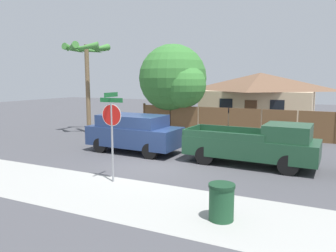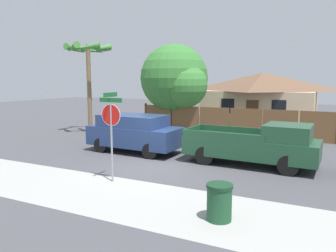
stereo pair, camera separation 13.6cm
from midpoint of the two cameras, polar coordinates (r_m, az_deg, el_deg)
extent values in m
plane|color=#47474C|center=(13.61, -3.18, -6.88)|extent=(80.00, 80.00, 0.00)
cube|color=#A3A39E|center=(10.73, -12.66, -11.18)|extent=(36.00, 3.20, 0.01)
cube|color=brown|center=(22.70, -2.08, 1.42)|extent=(1.94, 0.06, 1.76)
cube|color=brown|center=(21.84, 2.61, 1.16)|extent=(1.94, 0.06, 1.76)
cube|color=brown|center=(21.14, 7.64, 0.86)|extent=(1.94, 0.06, 1.76)
cube|color=brown|center=(20.61, 12.98, 0.54)|extent=(1.94, 0.06, 1.76)
cube|color=brown|center=(20.27, 18.55, 0.21)|extent=(1.94, 0.06, 1.76)
cube|color=brown|center=(20.13, 24.25, -0.14)|extent=(1.94, 0.06, 1.76)
cube|color=brown|center=(23.17, -4.29, 1.67)|extent=(0.12, 0.12, 1.86)
cube|color=beige|center=(28.66, 15.49, 3.38)|extent=(8.36, 7.18, 2.62)
pyramid|color=brown|center=(28.58, 15.65, 7.47)|extent=(9.03, 7.76, 1.47)
cube|color=black|center=(25.55, 9.90, 3.49)|extent=(1.00, 0.04, 1.10)
cube|color=black|center=(24.80, 18.30, 3.07)|extent=(1.00, 0.04, 1.10)
cube|color=brown|center=(25.16, 14.00, 2.11)|extent=(0.90, 0.04, 2.00)
cylinder|color=brown|center=(23.05, 0.65, 1.65)|extent=(0.40, 0.40, 1.86)
sphere|color=#387A33|center=(22.90, 0.66, 8.33)|extent=(4.67, 4.67, 4.67)
sphere|color=#3C8437|center=(21.94, 2.51, 7.11)|extent=(3.03, 3.03, 3.03)
cylinder|color=brown|center=(22.16, -13.96, 6.19)|extent=(0.28, 0.28, 5.74)
cone|color=#428438|center=(21.61, -12.08, 13.09)|extent=(0.44, 1.88, 0.72)
cone|color=#428438|center=(22.61, -11.73, 12.87)|extent=(1.85, 1.32, 0.72)
cone|color=#428438|center=(23.23, -13.76, 12.68)|extent=(1.85, 1.32, 0.72)
cone|color=#428438|center=(22.89, -16.19, 12.66)|extent=(0.44, 1.88, 0.72)
cone|color=#428438|center=(21.90, -16.74, 12.86)|extent=(1.85, 1.32, 0.72)
cone|color=#428438|center=(21.24, -14.67, 13.10)|extent=(1.85, 1.32, 0.72)
cube|color=navy|center=(16.01, -6.09, -1.72)|extent=(4.60, 2.17, 0.92)
cube|color=navy|center=(15.96, -6.47, 0.93)|extent=(3.24, 1.95, 0.56)
cube|color=black|center=(15.17, -1.78, 0.61)|extent=(0.13, 1.74, 0.47)
cylinder|color=black|center=(16.11, -0.17, -3.21)|extent=(0.71, 0.22, 0.71)
cylinder|color=black|center=(14.62, -3.44, -4.39)|extent=(0.71, 0.22, 0.71)
cylinder|color=black|center=(17.59, -8.25, -2.34)|extent=(0.71, 0.22, 0.71)
cylinder|color=black|center=(16.23, -11.93, -3.30)|extent=(0.71, 0.22, 0.71)
cube|color=#1E472D|center=(13.95, 13.80, -3.52)|extent=(5.40, 2.19, 0.78)
cube|color=#1E472D|center=(13.56, 19.89, -1.07)|extent=(1.78, 1.88, 0.64)
cube|color=#1E472D|center=(14.99, 11.41, -0.61)|extent=(3.34, 0.22, 0.27)
cube|color=#1E472D|center=(13.22, 9.08, -1.70)|extent=(3.34, 0.22, 0.27)
cube|color=#1E472D|center=(14.71, 3.93, -0.63)|extent=(0.16, 1.88, 0.27)
cylinder|color=black|center=(14.59, 20.91, -4.82)|extent=(0.78, 0.22, 0.78)
cylinder|color=black|center=(12.89, 19.92, -6.42)|extent=(0.78, 0.22, 0.78)
cylinder|color=black|center=(15.32, 8.57, -3.77)|extent=(0.78, 0.22, 0.78)
cylinder|color=black|center=(13.71, 6.11, -5.12)|extent=(0.78, 0.22, 0.78)
cylinder|color=gray|center=(11.35, -10.02, -2.93)|extent=(0.07, 0.07, 2.73)
cylinder|color=red|center=(11.21, -10.14, 1.89)|extent=(0.70, 0.05, 0.70)
cylinder|color=white|center=(11.21, -10.14, 1.89)|extent=(0.75, 0.04, 0.75)
cube|color=#19602D|center=(11.17, -10.20, 4.46)|extent=(0.88, 0.06, 0.15)
cube|color=#19602D|center=(11.16, -10.23, 5.38)|extent=(0.06, 0.79, 0.15)
cylinder|color=#1E4C2D|center=(8.52, 8.82, -13.21)|extent=(0.62, 0.62, 0.86)
cylinder|color=#163922|center=(8.36, 8.89, -10.22)|extent=(0.67, 0.67, 0.08)
camera|label=1|loc=(0.07, -90.29, -0.04)|focal=35.00mm
camera|label=2|loc=(0.07, 89.71, 0.04)|focal=35.00mm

